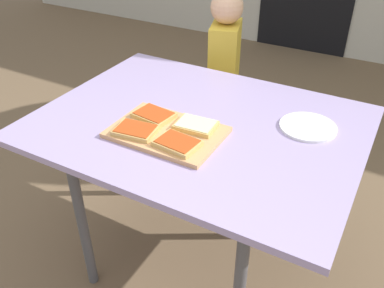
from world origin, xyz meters
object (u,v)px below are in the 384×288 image
(pizza_slice_far_right, at_px, (196,125))
(plate_white_right, at_px, (308,127))
(cutting_board, at_px, (167,132))
(child_left, at_px, (224,77))
(pizza_slice_far_left, at_px, (154,115))
(pizza_slice_near_right, at_px, (177,143))
(pizza_slice_near_left, at_px, (136,130))
(dining_table, at_px, (198,137))

(pizza_slice_far_right, relative_size, plate_white_right, 0.72)
(cutting_board, height_order, pizza_slice_far_right, pizza_slice_far_right)
(cutting_board, xyz_separation_m, pizza_slice_far_right, (0.08, 0.07, 0.02))
(child_left, bearing_deg, pizza_slice_far_left, -84.81)
(child_left, bearing_deg, plate_white_right, -42.56)
(pizza_slice_near_right, relative_size, pizza_slice_far_left, 0.98)
(cutting_board, height_order, pizza_slice_near_left, pizza_slice_near_left)
(pizza_slice_far_left, height_order, child_left, child_left)
(pizza_slice_near_right, height_order, plate_white_right, pizza_slice_near_right)
(dining_table, relative_size, plate_white_right, 5.78)
(pizza_slice_far_left, relative_size, child_left, 0.15)
(dining_table, bearing_deg, pizza_slice_near_left, -125.20)
(cutting_board, xyz_separation_m, plate_white_right, (0.43, 0.28, -0.00))
(dining_table, relative_size, pizza_slice_near_left, 7.72)
(cutting_board, xyz_separation_m, child_left, (-0.16, 0.82, -0.15))
(pizza_slice_far_right, bearing_deg, child_left, 107.66)
(dining_table, relative_size, pizza_slice_near_right, 7.86)
(dining_table, xyz_separation_m, cutting_board, (-0.05, -0.13, 0.08))
(child_left, bearing_deg, pizza_slice_near_right, -74.72)
(plate_white_right, relative_size, child_left, 0.20)
(pizza_slice_far_right, xyz_separation_m, pizza_slice_near_right, (0.00, -0.13, 0.00))
(pizza_slice_far_right, bearing_deg, pizza_slice_near_left, -141.88)
(pizza_slice_near_left, distance_m, plate_white_right, 0.62)
(pizza_slice_near_left, relative_size, pizza_slice_near_right, 1.02)
(dining_table, bearing_deg, pizza_slice_near_right, -82.01)
(plate_white_right, bearing_deg, pizza_slice_near_right, -134.57)
(pizza_slice_near_right, xyz_separation_m, child_left, (-0.24, 0.89, -0.17))
(pizza_slice_far_right, xyz_separation_m, pizza_slice_near_left, (-0.17, -0.13, 0.00))
(dining_table, height_order, cutting_board, cutting_board)
(cutting_board, bearing_deg, dining_table, 68.20)
(dining_table, height_order, plate_white_right, plate_white_right)
(pizza_slice_far_right, relative_size, pizza_slice_far_left, 0.96)
(cutting_board, distance_m, pizza_slice_near_left, 0.11)
(pizza_slice_far_right, xyz_separation_m, child_left, (-0.24, 0.76, -0.17))
(pizza_slice_near_left, bearing_deg, dining_table, 54.80)
(dining_table, bearing_deg, child_left, 107.31)
(pizza_slice_near_left, xyz_separation_m, pizza_slice_near_right, (0.17, 0.00, 0.00))
(pizza_slice_near_right, distance_m, child_left, 0.94)
(pizza_slice_far_right, relative_size, child_left, 0.14)
(pizza_slice_far_right, distance_m, pizza_slice_near_right, 0.13)
(pizza_slice_near_right, relative_size, child_left, 0.14)
(pizza_slice_near_right, bearing_deg, pizza_slice_far_left, 145.34)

